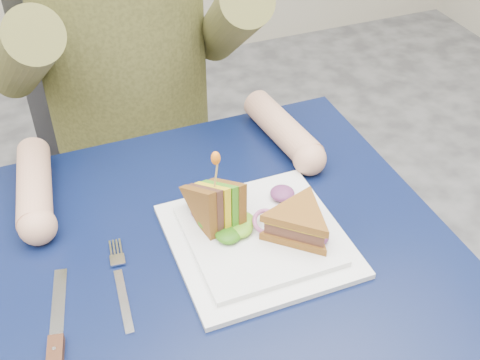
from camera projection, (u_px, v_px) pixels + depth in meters
name	position (u px, v px, depth m)	size (l,w,h in m)	color
table	(218.00, 305.00, 0.93)	(0.75, 0.75, 0.73)	black
chair	(129.00, 137.00, 1.47)	(0.42, 0.40, 0.93)	#47474C
diner	(120.00, 10.00, 1.15)	(0.54, 0.59, 0.74)	#4A4A21
plate	(258.00, 238.00, 0.92)	(0.26, 0.26, 0.02)	white
sandwich_flat	(299.00, 223.00, 0.90)	(0.17, 0.17, 0.05)	brown
sandwich_upright	(217.00, 206.00, 0.91)	(0.08, 0.13, 0.13)	brown
fork	(121.00, 286.00, 0.86)	(0.03, 0.18, 0.01)	silver
knife	(55.00, 356.00, 0.77)	(0.06, 0.22, 0.02)	silver
toothpick	(216.00, 173.00, 0.87)	(0.00, 0.00, 0.06)	tan
toothpick_frill	(216.00, 158.00, 0.85)	(0.01, 0.01, 0.02)	orange
lettuce_spill	(259.00, 223.00, 0.92)	(0.15, 0.13, 0.02)	#337A14
onion_ring	(266.00, 221.00, 0.91)	(0.04, 0.04, 0.01)	#9E4C7A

